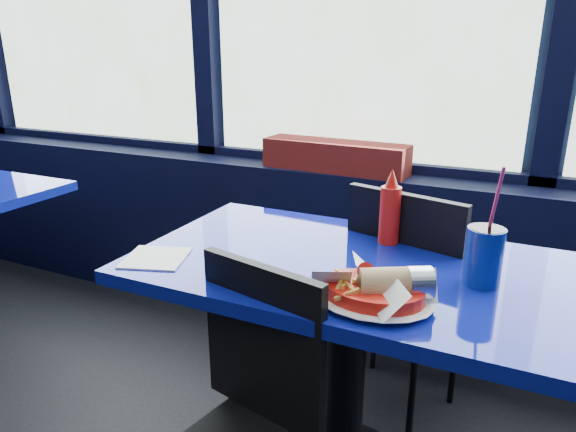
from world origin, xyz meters
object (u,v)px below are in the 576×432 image
at_px(near_table, 347,319).
at_px(chair_near_front, 252,422).
at_px(soda_cup, 484,255).
at_px(ketchup_bottle, 390,211).
at_px(chair_near_back, 397,293).
at_px(planter_box, 335,156).
at_px(food_basket, 376,290).

distance_m(near_table, chair_near_front, 0.42).
xyz_separation_m(near_table, soda_cup, (0.35, 0.01, 0.26)).
distance_m(ketchup_bottle, soda_cup, 0.34).
distance_m(chair_near_back, soda_cup, 0.52).
bearing_deg(chair_near_front, chair_near_back, 89.93).
bearing_deg(soda_cup, chair_near_front, -136.82).
relative_size(near_table, chair_near_back, 1.33).
distance_m(planter_box, ketchup_bottle, 0.77).
distance_m(planter_box, food_basket, 1.16).
bearing_deg(food_basket, near_table, 119.17).
xyz_separation_m(near_table, planter_box, (-0.35, 0.84, 0.30)).
bearing_deg(food_basket, chair_near_front, -142.56).
bearing_deg(ketchup_bottle, near_table, -107.28).
height_order(chair_near_back, soda_cup, soda_cup).
bearing_deg(ketchup_bottle, chair_near_back, 85.03).
distance_m(chair_near_back, planter_box, 0.75).
distance_m(chair_near_front, chair_near_back, 0.75).
bearing_deg(near_table, ketchup_bottle, 72.72).
height_order(chair_near_front, chair_near_back, chair_near_back).
bearing_deg(soda_cup, food_basket, -134.54).
distance_m(planter_box, soda_cup, 1.09).
xyz_separation_m(chair_near_front, chair_near_back, (0.17, 0.73, 0.04)).
xyz_separation_m(chair_near_back, soda_cup, (0.27, -0.32, 0.31)).
bearing_deg(planter_box, chair_near_front, -75.01).
relative_size(chair_near_front, food_basket, 3.14).
relative_size(near_table, soda_cup, 3.84).
relative_size(planter_box, soda_cup, 2.07).
bearing_deg(planter_box, soda_cup, -46.69).
height_order(chair_near_back, food_basket, chair_near_back).
relative_size(near_table, ketchup_bottle, 5.16).
xyz_separation_m(planter_box, ketchup_bottle, (0.41, -0.65, -0.01)).
bearing_deg(chair_near_front, planter_box, 114.48).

